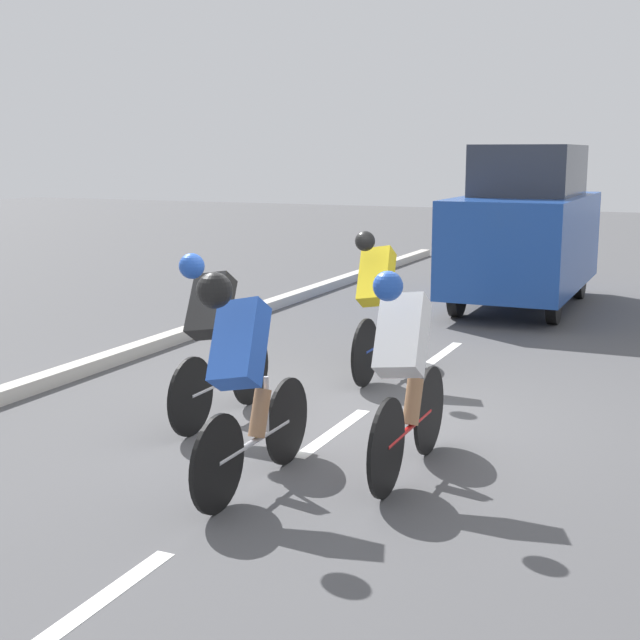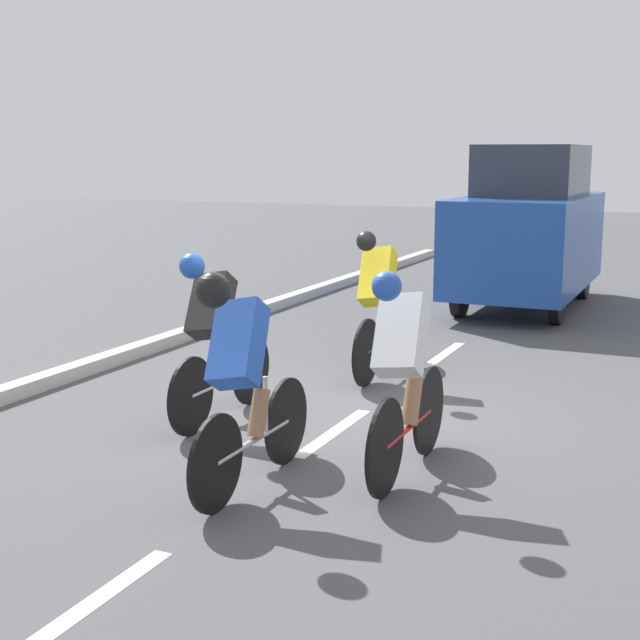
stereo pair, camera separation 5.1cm
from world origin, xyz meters
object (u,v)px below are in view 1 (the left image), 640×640
at_px(cyclist_black, 214,333).
at_px(support_car, 525,228).
at_px(cyclist_blue, 242,373).
at_px(cyclist_white, 404,370).
at_px(cyclist_yellow, 378,301).

xyz_separation_m(cyclist_black, support_car, (-1.26, -7.00, 0.41)).
distance_m(cyclist_black, support_car, 7.12).
xyz_separation_m(cyclist_blue, support_car, (-0.26, -8.32, 0.36)).
height_order(cyclist_white, cyclist_blue, cyclist_blue).
xyz_separation_m(cyclist_yellow, support_car, (-0.52, -4.93, 0.39)).
height_order(cyclist_black, cyclist_blue, cyclist_blue).
relative_size(cyclist_white, support_car, 0.43).
bearing_deg(cyclist_white, cyclist_yellow, -66.18).
distance_m(cyclist_yellow, cyclist_blue, 3.40).
xyz_separation_m(cyclist_yellow, cyclist_black, (0.74, 2.07, -0.01)).
bearing_deg(cyclist_blue, support_car, -91.76).
bearing_deg(cyclist_yellow, cyclist_blue, 94.46).
bearing_deg(cyclist_blue, cyclist_white, -143.42).
distance_m(cyclist_yellow, cyclist_white, 2.95).
distance_m(cyclist_black, cyclist_white, 2.03).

